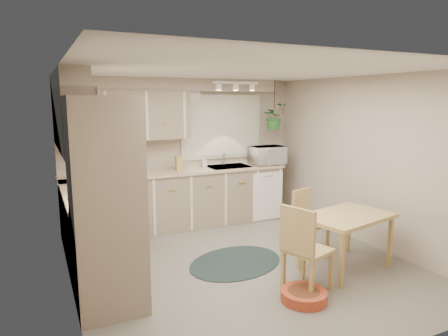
# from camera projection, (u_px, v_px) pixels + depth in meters

# --- Properties ---
(floor) EXTENTS (4.20, 4.20, 0.00)m
(floor) POSITION_uv_depth(u_px,v_px,m) (241.00, 265.00, 5.06)
(floor) COLOR slate
(floor) RESTS_ON ground
(ceiling) EXTENTS (4.20, 4.20, 0.00)m
(ceiling) POSITION_uv_depth(u_px,v_px,m) (243.00, 71.00, 4.65)
(ceiling) COLOR silver
(ceiling) RESTS_ON wall_back
(wall_back) EXTENTS (4.00, 0.04, 2.40)m
(wall_back) POSITION_uv_depth(u_px,v_px,m) (184.00, 152.00, 6.73)
(wall_back) COLOR #AFA090
(wall_back) RESTS_ON floor
(wall_front) EXTENTS (4.00, 0.04, 2.40)m
(wall_front) POSITION_uv_depth(u_px,v_px,m) (374.00, 216.00, 2.99)
(wall_front) COLOR #AFA090
(wall_front) RESTS_ON floor
(wall_left) EXTENTS (0.04, 4.20, 2.40)m
(wall_left) POSITION_uv_depth(u_px,v_px,m) (67.00, 187.00, 4.01)
(wall_left) COLOR #AFA090
(wall_left) RESTS_ON floor
(wall_right) EXTENTS (0.04, 4.20, 2.40)m
(wall_right) POSITION_uv_depth(u_px,v_px,m) (366.00, 161.00, 5.70)
(wall_right) COLOR #AFA090
(wall_right) RESTS_ON floor
(base_cab_left) EXTENTS (0.60, 1.85, 0.90)m
(base_cab_left) POSITION_uv_depth(u_px,v_px,m) (91.00, 229.00, 5.04)
(base_cab_left) COLOR gray
(base_cab_left) RESTS_ON floor
(base_cab_back) EXTENTS (3.60, 0.60, 0.90)m
(base_cab_back) POSITION_uv_depth(u_px,v_px,m) (179.00, 200.00, 6.50)
(base_cab_back) COLOR gray
(base_cab_back) RESTS_ON floor
(counter_left) EXTENTS (0.64, 1.89, 0.04)m
(counter_left) POSITION_uv_depth(u_px,v_px,m) (89.00, 193.00, 4.97)
(counter_left) COLOR #C4A78F
(counter_left) RESTS_ON base_cab_left
(counter_back) EXTENTS (3.64, 0.64, 0.04)m
(counter_back) POSITION_uv_depth(u_px,v_px,m) (179.00, 172.00, 6.41)
(counter_back) COLOR #C4A78F
(counter_back) RESTS_ON base_cab_back
(oven_stack) EXTENTS (0.65, 0.65, 2.10)m
(oven_stack) POSITION_uv_depth(u_px,v_px,m) (107.00, 206.00, 3.84)
(oven_stack) COLOR gray
(oven_stack) RESTS_ON floor
(wall_oven_face) EXTENTS (0.02, 0.56, 0.58)m
(wall_oven_face) POSITION_uv_depth(u_px,v_px,m) (140.00, 203.00, 3.98)
(wall_oven_face) COLOR white
(wall_oven_face) RESTS_ON oven_stack
(upper_cab_left) EXTENTS (0.35, 2.00, 0.75)m
(upper_cab_left) POSITION_uv_depth(u_px,v_px,m) (72.00, 120.00, 4.87)
(upper_cab_left) COLOR gray
(upper_cab_left) RESTS_ON wall_left
(upper_cab_back) EXTENTS (2.00, 0.35, 0.75)m
(upper_cab_back) POSITION_uv_depth(u_px,v_px,m) (125.00, 116.00, 6.04)
(upper_cab_back) COLOR gray
(upper_cab_back) RESTS_ON wall_back
(soffit_left) EXTENTS (0.30, 2.00, 0.20)m
(soffit_left) POSITION_uv_depth(u_px,v_px,m) (67.00, 80.00, 4.78)
(soffit_left) COLOR #AFA090
(soffit_left) RESTS_ON wall_left
(soffit_back) EXTENTS (3.60, 0.30, 0.20)m
(soffit_back) POSITION_uv_depth(u_px,v_px,m) (174.00, 85.00, 6.32)
(soffit_back) COLOR #AFA090
(soffit_back) RESTS_ON wall_back
(cooktop) EXTENTS (0.52, 0.58, 0.02)m
(cooktop) POSITION_uv_depth(u_px,v_px,m) (97.00, 201.00, 4.46)
(cooktop) COLOR white
(cooktop) RESTS_ON counter_left
(range_hood) EXTENTS (0.40, 0.60, 0.14)m
(range_hood) POSITION_uv_depth(u_px,v_px,m) (92.00, 161.00, 4.37)
(range_hood) COLOR white
(range_hood) RESTS_ON upper_cab_left
(window_blinds) EXTENTS (1.40, 0.02, 1.00)m
(window_blinds) POSITION_uv_depth(u_px,v_px,m) (222.00, 127.00, 6.93)
(window_blinds) COLOR white
(window_blinds) RESTS_ON wall_back
(window_frame) EXTENTS (1.50, 0.02, 1.10)m
(window_frame) POSITION_uv_depth(u_px,v_px,m) (222.00, 127.00, 6.94)
(window_frame) COLOR beige
(window_frame) RESTS_ON wall_back
(sink) EXTENTS (0.70, 0.48, 0.10)m
(sink) POSITION_uv_depth(u_px,v_px,m) (229.00, 169.00, 6.81)
(sink) COLOR #A7AAAF
(sink) RESTS_ON counter_back
(dishwasher_front) EXTENTS (0.58, 0.02, 0.83)m
(dishwasher_front) POSITION_uv_depth(u_px,v_px,m) (268.00, 196.00, 6.86)
(dishwasher_front) COLOR white
(dishwasher_front) RESTS_ON base_cab_back
(track_light_bar) EXTENTS (0.80, 0.04, 0.04)m
(track_light_bar) POSITION_uv_depth(u_px,v_px,m) (236.00, 83.00, 6.34)
(track_light_bar) COLOR white
(track_light_bar) RESTS_ON ceiling
(wall_clock) EXTENTS (0.30, 0.03, 0.30)m
(wall_clock) POSITION_uv_depth(u_px,v_px,m) (192.00, 93.00, 6.60)
(wall_clock) COLOR gold
(wall_clock) RESTS_ON wall_back
(dining_table) EXTENTS (1.22, 0.94, 0.69)m
(dining_table) POSITION_uv_depth(u_px,v_px,m) (346.00, 242.00, 4.90)
(dining_table) COLOR tan
(dining_table) RESTS_ON floor
(chair_left) EXTENTS (0.57, 0.57, 0.96)m
(chair_left) POSITION_uv_depth(u_px,v_px,m) (308.00, 248.00, 4.32)
(chair_left) COLOR tan
(chair_left) RESTS_ON floor
(chair_back) EXTENTS (0.50, 0.50, 0.85)m
(chair_back) POSITION_uv_depth(u_px,v_px,m) (312.00, 222.00, 5.43)
(chair_back) COLOR tan
(chair_back) RESTS_ON floor
(braided_rug) EXTENTS (1.56, 1.36, 0.01)m
(braided_rug) POSITION_uv_depth(u_px,v_px,m) (236.00, 262.00, 5.12)
(braided_rug) COLOR black
(braided_rug) RESTS_ON floor
(pet_bed) EXTENTS (0.61, 0.61, 0.11)m
(pet_bed) POSITION_uv_depth(u_px,v_px,m) (304.00, 296.00, 4.14)
(pet_bed) COLOR #C74927
(pet_bed) RESTS_ON floor
(microwave) EXTENTS (0.59, 0.33, 0.39)m
(microwave) POSITION_uv_depth(u_px,v_px,m) (267.00, 153.00, 6.97)
(microwave) COLOR white
(microwave) RESTS_ON counter_back
(soap_bottle) EXTENTS (0.10, 0.19, 0.08)m
(soap_bottle) POSITION_uv_depth(u_px,v_px,m) (204.00, 164.00, 6.76)
(soap_bottle) COLOR white
(soap_bottle) RESTS_ON counter_back
(hanging_plant) EXTENTS (0.44, 0.49, 0.35)m
(hanging_plant) POSITION_uv_depth(u_px,v_px,m) (274.00, 119.00, 6.93)
(hanging_plant) COLOR #2A692A
(hanging_plant) RESTS_ON ceiling
(coffee_maker) EXTENTS (0.18, 0.21, 0.30)m
(coffee_maker) POSITION_uv_depth(u_px,v_px,m) (130.00, 165.00, 6.06)
(coffee_maker) COLOR black
(coffee_maker) RESTS_ON counter_back
(toaster) EXTENTS (0.28, 0.18, 0.16)m
(toaster) POSITION_uv_depth(u_px,v_px,m) (140.00, 168.00, 6.16)
(toaster) COLOR #A7AAAF
(toaster) RESTS_ON counter_back
(knife_block) EXTENTS (0.11, 0.11, 0.23)m
(knife_block) POSITION_uv_depth(u_px,v_px,m) (179.00, 163.00, 6.45)
(knife_block) COLOR tan
(knife_block) RESTS_ON counter_back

